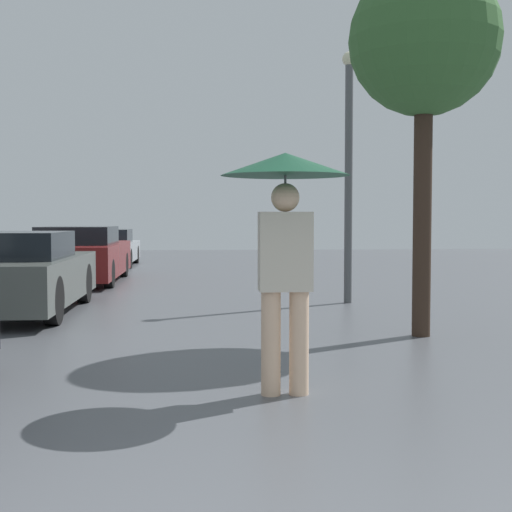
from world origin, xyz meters
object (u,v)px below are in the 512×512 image
at_px(parked_car_third, 80,256).
at_px(parked_car_farthest, 106,249).
at_px(pedestrian, 285,208).
at_px(tree, 424,44).
at_px(street_lamp, 349,163).
at_px(parked_car_second, 15,274).

relative_size(parked_car_third, parked_car_farthest, 1.20).
height_order(pedestrian, parked_car_farthest, pedestrian).
distance_m(tree, street_lamp, 3.62).
xyz_separation_m(parked_car_second, parked_car_farthest, (-0.02, 10.80, -0.07)).
relative_size(parked_car_third, tree, 1.03).
xyz_separation_m(pedestrian, tree, (2.00, 2.73, 1.99)).
bearing_deg(tree, parked_car_farthest, 112.30).
relative_size(tree, street_lamp, 1.06).
xyz_separation_m(parked_car_second, tree, (5.44, -2.50, 2.91)).
relative_size(parked_car_second, street_lamp, 0.99).
height_order(parked_car_second, tree, tree).
xyz_separation_m(parked_car_farthest, tree, (5.45, -13.30, 2.98)).
bearing_deg(tree, parked_car_third, 124.56).
relative_size(parked_car_farthest, tree, 0.85).
xyz_separation_m(parked_car_farthest, street_lamp, (5.28, -9.87, 1.83)).
distance_m(pedestrian, tree, 3.93).
bearing_deg(pedestrian, parked_car_second, 123.32).
height_order(pedestrian, parked_car_third, pedestrian).
relative_size(pedestrian, parked_car_third, 0.43).
bearing_deg(parked_car_second, parked_car_third, 88.80).
bearing_deg(street_lamp, parked_car_second, -170.01).
xyz_separation_m(tree, street_lamp, (-0.17, 3.43, -1.15)).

